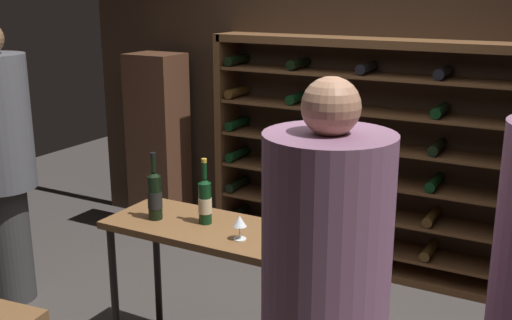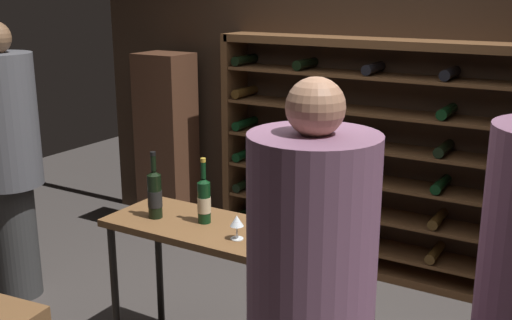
% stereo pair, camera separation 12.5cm
% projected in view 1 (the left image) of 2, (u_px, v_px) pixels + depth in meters
% --- Properties ---
extents(back_wall, '(5.24, 0.10, 2.86)m').
position_uv_depth(back_wall, '(366.00, 83.00, 4.79)').
color(back_wall, '#3D2B1E').
rests_on(back_wall, ground).
extents(wine_rack, '(3.01, 0.32, 1.79)m').
position_uv_depth(wine_rack, '(396.00, 163.00, 4.60)').
color(wine_rack, brown).
rests_on(wine_rack, ground).
extents(tasting_table, '(1.24, 0.50, 0.88)m').
position_uv_depth(tasting_table, '(215.00, 246.00, 3.42)').
color(tasting_table, brown).
rests_on(tasting_table, ground).
extents(person_guest_blue_shirt, '(0.46, 0.46, 1.86)m').
position_uv_depth(person_guest_blue_shirt, '(324.00, 309.00, 2.23)').
color(person_guest_blue_shirt, black).
rests_on(person_guest_blue_shirt, ground).
extents(display_cabinet, '(0.44, 0.36, 1.61)m').
position_uv_depth(display_cabinet, '(159.00, 146.00, 5.43)').
color(display_cabinet, '#4C2D1E').
rests_on(display_cabinet, ground).
extents(wine_bottle_red_label, '(0.08, 0.08, 0.39)m').
position_uv_depth(wine_bottle_red_label, '(155.00, 195.00, 3.47)').
color(wine_bottle_red_label, black).
rests_on(wine_bottle_red_label, tasting_table).
extents(wine_bottle_black_capsule, '(0.07, 0.07, 0.37)m').
position_uv_depth(wine_bottle_black_capsule, '(205.00, 201.00, 3.41)').
color(wine_bottle_black_capsule, black).
rests_on(wine_bottle_black_capsule, tasting_table).
extents(wine_bottle_green_slim, '(0.08, 0.08, 0.36)m').
position_uv_depth(wine_bottle_green_slim, '(311.00, 216.00, 3.18)').
color(wine_bottle_green_slim, black).
rests_on(wine_bottle_green_slim, tasting_table).
extents(wine_glass_stemmed_center, '(0.07, 0.07, 0.13)m').
position_uv_depth(wine_glass_stemmed_center, '(240.00, 222.00, 3.20)').
color(wine_glass_stemmed_center, silver).
rests_on(wine_glass_stemmed_center, tasting_table).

